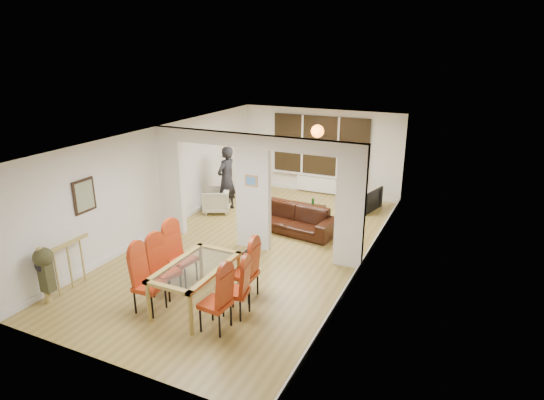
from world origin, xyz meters
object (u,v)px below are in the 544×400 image
Objects in this scene: sofa at (292,219)px; television at (370,200)px; dining_chair_la at (149,282)px; coffee_table at (306,209)px; dining_chair_ra at (215,299)px; bottle at (313,203)px; bowl at (309,206)px; dining_chair_rb at (236,288)px; dining_chair_rc at (244,270)px; dining_table at (196,285)px; dining_chair_lb at (166,269)px; armchair at (216,200)px; dining_chair_lc at (182,256)px; person at (226,179)px.

television is at bearing 66.56° from sofa.
television is at bearing 67.72° from dining_chair_la.
dining_chair_la reaches higher than coffee_table.
coffee_table is at bearing 100.57° from dining_chair_ra.
bottle is 0.16m from bowl.
sofa is at bearing 162.33° from television.
dining_chair_rb reaches higher than bottle.
dining_chair_la is at bearing -140.95° from dining_chair_rc.
dining_table is 1.55× the size of dining_chair_lb.
armchair is at bearing 117.46° from dining_table.
bottle is at bearing 92.40° from dining_chair_lb.
dining_chair_rc is (1.32, 0.55, 0.01)m from dining_chair_lb.
armchair is at bearing 125.90° from dining_chair_rc.
dining_chair_lb is at bearing 168.21° from dining_chair_rb.
dining_chair_lc reaches higher than bottle.
armchair reaches higher than television.
sofa is at bearing 80.43° from person.
dining_chair_lb is at bearing 175.53° from dining_table.
dining_chair_ra is (1.38, -1.03, -0.03)m from dining_chair_lc.
dining_chair_la is at bearing -170.48° from dining_chair_rb.
dining_chair_lc is 4.20m from person.
bottle is (2.33, 0.56, -0.53)m from person.
dining_table reaches higher than bottle.
dining_chair_rb is at bearing 16.84° from dining_chair_la.
bottle is at bearing 84.17° from dining_chair_rb.
dining_chair_ra is 4.79× the size of bowl.
dining_chair_rc is 4.75m from person.
armchair is 0.65m from person.
dining_chair_la is at bearing -77.52° from dining_chair_lc.
dining_chair_lb is 6.54m from television.
coffee_table is at bearing 152.48° from bowl.
bottle is at bearing 93.05° from sofa.
dining_chair_ra is at bearing -3.01° from dining_chair_la.
sofa is 9.72× the size of bowl.
bottle is at bearing -15.77° from bowl.
person is at bearing 117.09° from dining_chair_lc.
dining_chair_lb is at bearing 23.40° from person.
dining_chair_lb is 5.20m from coffee_table.
dining_chair_rc is 0.60× the size of person.
dining_chair_rc is 4.63m from coffee_table.
sofa is (0.21, 3.87, -0.07)m from dining_table.
person is (-2.80, 4.49, 0.39)m from dining_chair_rb.
dining_chair_la is 3.92× the size of bottle.
dining_chair_la is 1.50m from dining_chair_rb.
dining_chair_lb is 3.77× the size of bottle.
dining_chair_lc is at bearing -3.25° from armchair.
dining_chair_lb is 1.47m from dining_chair_ra.
dining_chair_lc is (-0.70, 0.56, 0.18)m from dining_table.
dining_chair_ra is (0.68, -0.47, 0.15)m from dining_table.
dining_chair_lc is 4.01× the size of bottle.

